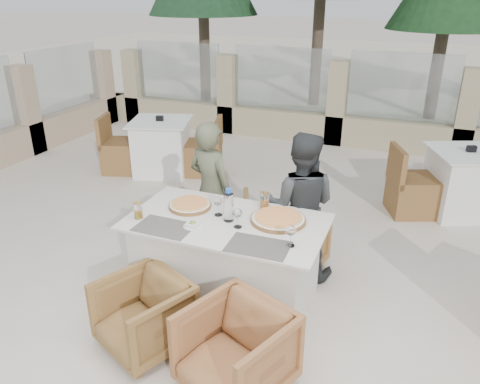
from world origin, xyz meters
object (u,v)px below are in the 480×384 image
at_px(beer_glass_right, 265,201).
at_px(armchair_near_right, 236,351).
at_px(beer_glass_left, 138,211).
at_px(bg_table_a, 162,147).
at_px(wine_glass_centre, 218,205).
at_px(armchair_far_right, 289,243).
at_px(diner_left, 211,190).
at_px(diner_right, 300,206).
at_px(pizza_left, 190,205).
at_px(pizza_right, 278,218).
at_px(water_bottle, 228,205).
at_px(armchair_far_left, 213,229).
at_px(wine_glass_near, 238,217).
at_px(bg_table_b, 464,183).
at_px(wine_glass_corner, 291,235).
at_px(olive_dish, 193,224).
at_px(dining_table, 227,261).
at_px(armchair_near_left, 144,315).

xyz_separation_m(beer_glass_right, armchair_near_right, (0.21, -1.18, -0.55)).
xyz_separation_m(beer_glass_left, bg_table_a, (-1.39, 2.70, -0.45)).
xyz_separation_m(wine_glass_centre, armchair_far_right, (0.46, 0.59, -0.58)).
bearing_deg(diner_left, armchair_near_right, 136.10).
bearing_deg(diner_right, wine_glass_centre, 38.82).
distance_m(diner_right, bg_table_a, 3.13).
distance_m(pizza_left, armchair_far_right, 1.05).
height_order(pizza_right, wine_glass_centre, wine_glass_centre).
bearing_deg(diner_right, water_bottle, 48.12).
distance_m(pizza_left, armchair_far_left, 0.65).
relative_size(wine_glass_near, bg_table_b, 0.11).
bearing_deg(wine_glass_corner, diner_right, 99.93).
height_order(wine_glass_corner, olive_dish, wine_glass_corner).
relative_size(wine_glass_near, diner_right, 0.13).
xyz_separation_m(wine_glass_corner, diner_left, (-1.05, 0.89, -0.18)).
bearing_deg(beer_glass_right, diner_right, 54.54).
relative_size(dining_table, armchair_far_left, 2.22).
bearing_deg(bg_table_a, armchair_far_right, -53.93).
bearing_deg(pizza_right, dining_table, -160.30).
xyz_separation_m(beer_glass_right, bg_table_b, (1.71, 2.30, -0.46)).
distance_m(armchair_far_left, bg_table_a, 2.54).
relative_size(water_bottle, wine_glass_near, 1.52).
xyz_separation_m(pizza_left, diner_left, (-0.08, 0.58, -0.11)).
xyz_separation_m(wine_glass_near, bg_table_a, (-2.21, 2.55, -0.48)).
height_order(wine_glass_centre, diner_left, diner_left).
bearing_deg(wine_glass_centre, olive_dish, -112.09).
xyz_separation_m(diner_right, bg_table_a, (-2.52, 1.83, -0.31)).
bearing_deg(wine_glass_near, bg_table_b, 56.15).
bearing_deg(beer_glass_left, wine_glass_near, 10.41).
relative_size(armchair_near_left, diner_right, 0.44).
distance_m(beer_glass_right, armchair_near_right, 1.32).
distance_m(water_bottle, bg_table_a, 3.28).
bearing_deg(wine_glass_corner, beer_glass_left, -178.97).
bearing_deg(wine_glass_near, dining_table, 151.00).
relative_size(wine_glass_near, armchair_near_left, 0.30).
distance_m(wine_glass_centre, bg_table_b, 3.29).
xyz_separation_m(diner_left, diner_right, (0.91, -0.05, 0.01)).
bearing_deg(wine_glass_near, armchair_near_right, -69.16).
bearing_deg(beer_glass_right, wine_glass_near, -102.58).
distance_m(beer_glass_right, diner_left, 0.79).
distance_m(wine_glass_near, armchair_near_left, 1.02).
bearing_deg(armchair_far_left, armchair_far_right, 165.30).
relative_size(wine_glass_centre, wine_glass_near, 1.00).
bearing_deg(diner_right, armchair_far_left, -2.95).
height_order(pizza_left, water_bottle, water_bottle).
relative_size(dining_table, bg_table_a, 0.98).
height_order(dining_table, beer_glass_right, beer_glass_right).
bearing_deg(wine_glass_near, bg_table_a, 130.88).
bearing_deg(olive_dish, pizza_left, 120.68).
bearing_deg(olive_dish, diner_right, 52.04).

